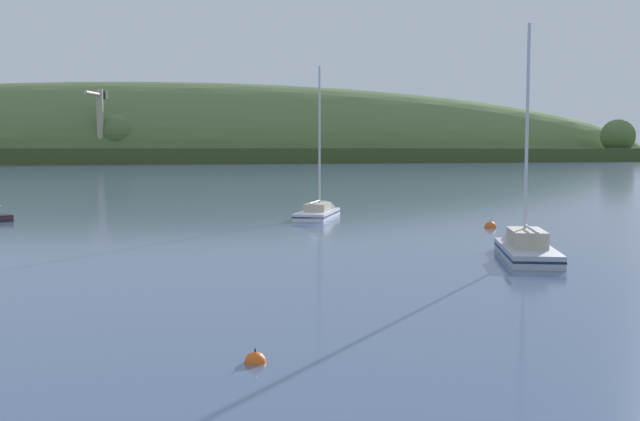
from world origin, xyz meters
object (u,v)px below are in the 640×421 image
Objects in this scene: sailboat_near_mooring at (524,252)px; mooring_buoy_foreground at (490,227)px; dockside_crane at (100,128)px; mooring_buoy_midchannel at (255,363)px; sailboat_outer_reach at (320,214)px.

mooring_buoy_foreground is at bearing 0.60° from sailboat_near_mooring.
dockside_crane is at bearing 27.48° from sailboat_near_mooring.
dockside_crane is 199.79m from mooring_buoy_foreground.
dockside_crane reaches higher than mooring_buoy_midchannel.
mooring_buoy_midchannel is at bearing 154.05° from sailboat_near_mooring.
sailboat_outer_reach is 13.09m from mooring_buoy_foreground.
sailboat_near_mooring is 12.81m from mooring_buoy_foreground.
sailboat_outer_reach is (18.80, -187.72, -10.65)m from dockside_crane.
dockside_crane is 1.91× the size of sailboat_near_mooring.
sailboat_near_mooring is at bearing -142.71° from sailboat_outer_reach.
mooring_buoy_midchannel is (-11.22, -36.01, -0.19)m from sailboat_outer_reach.
sailboat_near_mooring is at bearing 26.80° from dockside_crane.
dockside_crane is at bearing 91.94° from mooring_buoy_midchannel.
sailboat_near_mooring is at bearing 42.79° from mooring_buoy_midchannel.
mooring_buoy_midchannel is (-15.27, -14.14, -0.20)m from sailboat_near_mooring.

